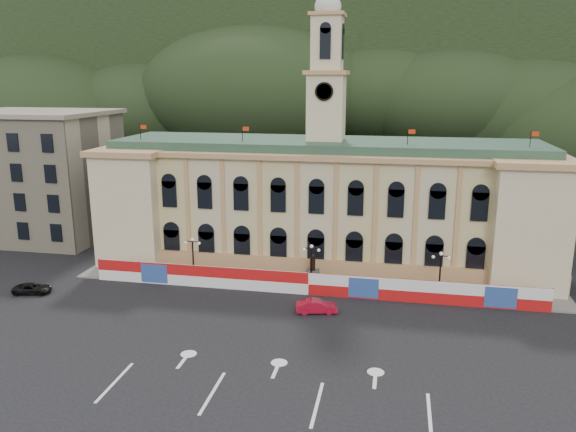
% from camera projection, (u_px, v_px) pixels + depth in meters
% --- Properties ---
extents(ground, '(260.00, 260.00, 0.00)m').
position_uv_depth(ground, '(280.00, 360.00, 47.39)').
color(ground, black).
rests_on(ground, ground).
extents(lane_markings, '(26.00, 10.00, 0.02)m').
position_uv_depth(lane_markings, '(267.00, 391.00, 42.63)').
color(lane_markings, white).
rests_on(lane_markings, ground).
extents(hill_ridge, '(230.00, 80.00, 64.00)m').
position_uv_depth(hill_ridge, '(369.00, 91.00, 158.97)').
color(hill_ridge, black).
rests_on(hill_ridge, ground).
extents(city_hall, '(56.20, 17.60, 37.10)m').
position_uv_depth(city_hall, '(324.00, 201.00, 71.84)').
color(city_hall, beige).
rests_on(city_hall, ground).
extents(side_building_left, '(21.00, 17.00, 18.60)m').
position_uv_depth(side_building_left, '(38.00, 175.00, 82.67)').
color(side_building_left, '#BCB191').
rests_on(side_building_left, ground).
extents(hoarding_fence, '(50.00, 0.44, 2.50)m').
position_uv_depth(hoarding_fence, '(309.00, 284.00, 61.44)').
color(hoarding_fence, red).
rests_on(hoarding_fence, ground).
extents(pavement, '(56.00, 5.50, 0.16)m').
position_uv_depth(pavement, '(312.00, 285.00, 64.28)').
color(pavement, slate).
rests_on(pavement, ground).
extents(statue, '(1.40, 1.40, 3.72)m').
position_uv_depth(statue, '(313.00, 275.00, 64.26)').
color(statue, '#595651').
rests_on(statue, ground).
extents(lamp_left, '(1.96, 0.44, 5.15)m').
position_uv_depth(lamp_left, '(193.00, 255.00, 65.47)').
color(lamp_left, black).
rests_on(lamp_left, ground).
extents(lamp_center, '(1.96, 0.44, 5.15)m').
position_uv_depth(lamp_center, '(311.00, 262.00, 62.85)').
color(lamp_center, black).
rests_on(lamp_center, ground).
extents(lamp_right, '(1.96, 0.44, 5.15)m').
position_uv_depth(lamp_right, '(440.00, 270.00, 60.24)').
color(lamp_right, black).
rests_on(lamp_right, ground).
extents(red_sedan, '(3.29, 4.82, 1.38)m').
position_uv_depth(red_sedan, '(317.00, 306.00, 56.77)').
color(red_sedan, '#AB0C22').
rests_on(red_sedan, ground).
extents(black_suv, '(3.55, 4.85, 1.13)m').
position_uv_depth(black_suv, '(32.00, 289.00, 61.88)').
color(black_suv, black).
rests_on(black_suv, ground).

